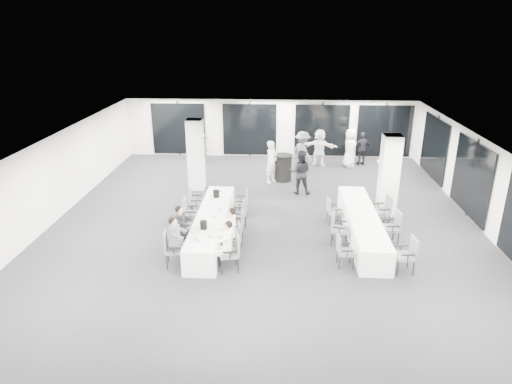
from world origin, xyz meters
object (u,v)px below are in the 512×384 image
(chair_main_right_far, at_px, (243,201))
(standing_guest_g, at_px, (201,142))
(chair_main_left_near, at_px, (171,247))
(chair_main_right_second, at_px, (235,237))
(chair_main_right_near, at_px, (232,250))
(standing_guest_h, at_px, (387,162))
(chair_side_right_mid, at_px, (393,225))
(chair_side_right_far, at_px, (384,209))
(banquet_table_main, at_px, (212,225))
(chair_main_right_fourth, at_px, (240,213))
(cocktail_table, at_px, (283,168))
(ice_bucket_far, at_px, (216,194))
(chair_main_left_fourth, at_px, (189,211))
(chair_main_left_second, at_px, (178,236))
(standing_guest_f, at_px, (320,145))
(standing_guest_e, at_px, (350,146))
(standing_guest_d, at_px, (362,147))
(chair_main_left_mid, at_px, (183,224))
(standing_guest_c, at_px, (303,149))
(ice_bucket_near, at_px, (204,225))
(chair_main_left_far, at_px, (194,200))
(chair_side_left_near, at_px, (343,249))
(banquet_table_side, at_px, (362,225))
(chair_main_right_mid, at_px, (238,225))
(standing_guest_a, at_px, (272,159))
(chair_side_left_far, at_px, (332,209))
(chair_side_right_near, at_px, (408,253))
(standing_guest_b, at_px, (300,169))

(chair_main_right_far, xyz_separation_m, standing_guest_g, (-2.48, 6.32, 0.44))
(chair_main_left_near, bearing_deg, chair_main_right_second, 105.00)
(chair_main_right_far, bearing_deg, chair_main_right_near, 179.10)
(standing_guest_h, bearing_deg, chair_main_right_near, 96.52)
(chair_side_right_mid, xyz_separation_m, chair_side_right_far, (-0.00, 1.27, 0.00))
(banquet_table_main, distance_m, standing_guest_h, 7.95)
(chair_side_right_mid, bearing_deg, chair_main_right_fourth, 76.13)
(cocktail_table, xyz_separation_m, chair_main_right_fourth, (-1.38, -4.92, 0.00))
(chair_side_right_far, distance_m, ice_bucket_far, 5.55)
(chair_main_right_far, height_order, chair_side_right_mid, chair_side_right_mid)
(chair_main_left_fourth, bearing_deg, chair_main_right_near, 30.88)
(chair_main_left_second, relative_size, standing_guest_f, 0.46)
(chair_main_left_near, height_order, standing_guest_e, standing_guest_e)
(chair_side_right_mid, height_order, standing_guest_d, standing_guest_d)
(chair_main_left_mid, relative_size, standing_guest_c, 0.44)
(standing_guest_f, height_order, ice_bucket_near, standing_guest_f)
(standing_guest_g, bearing_deg, standing_guest_c, -9.77)
(standing_guest_c, distance_m, standing_guest_d, 3.07)
(chair_main_right_far, height_order, standing_guest_c, standing_guest_c)
(banquet_table_main, xyz_separation_m, chair_main_left_far, (-0.84, 1.61, 0.18))
(cocktail_table, xyz_separation_m, standing_guest_h, (4.09, -0.69, 0.50))
(chair_side_left_near, bearing_deg, ice_bucket_near, -102.27)
(standing_guest_c, bearing_deg, chair_main_left_fourth, 110.93)
(chair_main_right_fourth, height_order, chair_side_right_far, chair_side_right_far)
(chair_main_left_fourth, distance_m, standing_guest_e, 9.28)
(chair_main_left_near, bearing_deg, chair_side_right_mid, 96.40)
(ice_bucket_far, bearing_deg, standing_guest_h, 27.71)
(chair_main_right_fourth, bearing_deg, chair_main_left_fourth, 95.90)
(banquet_table_side, relative_size, chair_main_right_mid, 4.83)
(standing_guest_f, bearing_deg, chair_main_right_fourth, 84.25)
(banquet_table_side, distance_m, chair_main_left_second, 5.63)
(chair_main_right_mid, distance_m, chair_side_right_mid, 4.65)
(chair_main_left_far, xyz_separation_m, standing_guest_h, (7.14, 3.18, 0.50))
(chair_main_left_far, xyz_separation_m, standing_guest_a, (2.58, 3.64, 0.43))
(standing_guest_d, height_order, standing_guest_e, standing_guest_e)
(ice_bucket_far, bearing_deg, banquet_table_main, -88.09)
(chair_main_right_far, distance_m, chair_side_left_far, 3.02)
(chair_main_left_mid, relative_size, ice_bucket_far, 3.80)
(chair_main_right_near, relative_size, chair_side_right_far, 1.01)
(banquet_table_main, relative_size, chair_main_left_fourth, 5.15)
(chair_main_left_second, height_order, chair_main_left_mid, chair_main_left_mid)
(chair_main_right_second, bearing_deg, chair_main_left_near, 102.20)
(standing_guest_e, height_order, ice_bucket_far, standing_guest_e)
(chair_main_right_near, height_order, standing_guest_c, standing_guest_c)
(chair_main_left_near, height_order, standing_guest_c, standing_guest_c)
(chair_main_right_second, distance_m, chair_side_right_near, 4.71)
(standing_guest_g, bearing_deg, banquet_table_side, -45.48)
(chair_side_right_mid, xyz_separation_m, standing_guest_b, (-2.62, 4.12, 0.40))
(banquet_table_main, height_order, cocktail_table, cocktail_table)
(chair_main_left_fourth, xyz_separation_m, standing_guest_b, (3.70, 3.32, 0.43))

